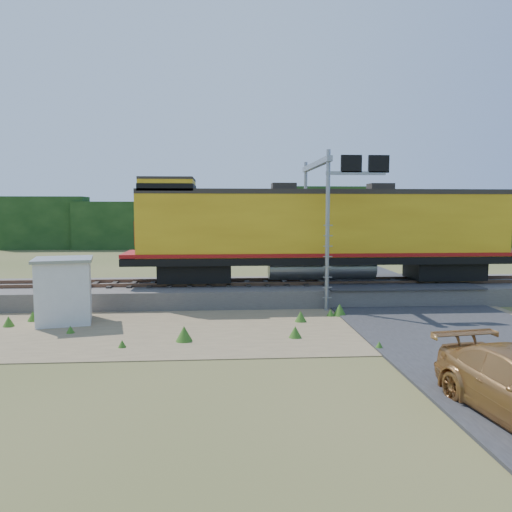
{
  "coord_description": "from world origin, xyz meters",
  "views": [
    {
      "loc": [
        -1.22,
        -17.58,
        4.34
      ],
      "look_at": [
        0.21,
        3.0,
        2.4
      ],
      "focal_mm": 35.0,
      "sensor_mm": 36.0,
      "label": 1
    }
  ],
  "objects": [
    {
      "name": "ground",
      "position": [
        0.0,
        0.0,
        0.0
      ],
      "size": [
        140.0,
        140.0,
        0.0
      ],
      "primitive_type": "plane",
      "color": "#475123",
      "rests_on": "ground"
    },
    {
      "name": "ballast",
      "position": [
        0.0,
        6.0,
        0.4
      ],
      "size": [
        70.0,
        5.0,
        0.8
      ],
      "primitive_type": "cube",
      "color": "slate",
      "rests_on": "ground"
    },
    {
      "name": "rails",
      "position": [
        0.0,
        6.0,
        0.88
      ],
      "size": [
        70.0,
        1.54,
        0.16
      ],
      "color": "brown",
      "rests_on": "ballast"
    },
    {
      "name": "dirt_shoulder",
      "position": [
        -2.0,
        0.5,
        0.01
      ],
      "size": [
        26.0,
        8.0,
        0.03
      ],
      "primitive_type": "cube",
      "color": "#8C7754",
      "rests_on": "ground"
    },
    {
      "name": "road",
      "position": [
        7.0,
        0.74,
        0.09
      ],
      "size": [
        7.0,
        66.0,
        0.86
      ],
      "color": "#38383A",
      "rests_on": "ground"
    },
    {
      "name": "tree_line_north",
      "position": [
        0.0,
        38.0,
        3.07
      ],
      "size": [
        130.0,
        3.0,
        6.5
      ],
      "color": "#163412",
      "rests_on": "ground"
    },
    {
      "name": "weed_clumps",
      "position": [
        -3.5,
        0.1,
        0.0
      ],
      "size": [
        15.0,
        6.2,
        0.56
      ],
      "primitive_type": null,
      "color": "#36681D",
      "rests_on": "ground"
    },
    {
      "name": "locomotive",
      "position": [
        3.32,
        6.0,
        3.34
      ],
      "size": [
        18.66,
        2.85,
        4.81
      ],
      "color": "black",
      "rests_on": "rails"
    },
    {
      "name": "shed",
      "position": [
        -7.22,
        1.66,
        1.26
      ],
      "size": [
        2.51,
        2.51,
        2.5
      ],
      "rotation": [
        0.0,
        0.0,
        0.22
      ],
      "color": "silver",
      "rests_on": "ground"
    },
    {
      "name": "signal_gantry",
      "position": [
        3.59,
        5.34,
        5.13
      ],
      "size": [
        2.7,
        6.2,
        6.82
      ],
      "color": "gray",
      "rests_on": "ground"
    }
  ]
}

